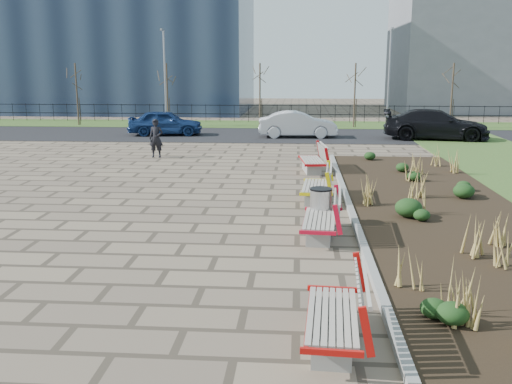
# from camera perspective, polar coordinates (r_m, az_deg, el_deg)

# --- Properties ---
(ground) EXTENTS (120.00, 120.00, 0.00)m
(ground) POSITION_cam_1_polar(r_m,az_deg,el_deg) (11.23, -8.88, -7.68)
(ground) COLOR #72624E
(ground) RESTS_ON ground
(planting_bed) EXTENTS (4.50, 18.00, 0.10)m
(planting_bed) POSITION_cam_1_polar(r_m,az_deg,el_deg) (16.17, 17.60, -1.68)
(planting_bed) COLOR black
(planting_bed) RESTS_ON ground
(planting_curb) EXTENTS (0.16, 18.00, 0.15)m
(planting_curb) POSITION_cam_1_polar(r_m,az_deg,el_deg) (15.78, 9.34, -1.50)
(planting_curb) COLOR gray
(planting_curb) RESTS_ON ground
(grass_verge_far) EXTENTS (80.00, 5.00, 0.04)m
(grass_verge_far) POSITION_cam_1_polar(r_m,az_deg,el_deg) (38.53, 0.54, 6.78)
(grass_verge_far) COLOR #33511E
(grass_verge_far) RESTS_ON ground
(road) EXTENTS (80.00, 7.00, 0.02)m
(road) POSITION_cam_1_polar(r_m,az_deg,el_deg) (32.58, -0.15, 5.72)
(road) COLOR black
(road) RESTS_ON ground
(bench_a) EXTENTS (1.02, 2.15, 1.00)m
(bench_a) POSITION_cam_1_polar(r_m,az_deg,el_deg) (8.18, 7.64, -11.76)
(bench_a) COLOR #BB100C
(bench_a) RESTS_ON ground
(bench_b) EXTENTS (1.05, 2.16, 1.00)m
(bench_b) POSITION_cam_1_polar(r_m,az_deg,el_deg) (13.03, 6.38, -2.47)
(bench_b) COLOR red
(bench_b) RESTS_ON ground
(bench_c) EXTENTS (1.04, 2.16, 1.00)m
(bench_c) POSITION_cam_1_polar(r_m,az_deg,el_deg) (16.59, 5.94, 0.79)
(bench_c) COLOR yellow
(bench_c) RESTS_ON ground
(bench_d) EXTENTS (1.13, 2.19, 1.00)m
(bench_d) POSITION_cam_1_polar(r_m,az_deg,el_deg) (21.21, 5.60, 3.35)
(bench_d) COLOR red
(bench_d) RESTS_ON ground
(litter_bin) EXTENTS (0.52, 0.52, 0.94)m
(litter_bin) POSITION_cam_1_polar(r_m,az_deg,el_deg) (13.93, 6.47, -1.61)
(litter_bin) COLOR #B2B2B7
(litter_bin) RESTS_ON ground
(pedestrian) EXTENTS (0.60, 0.40, 1.64)m
(pedestrian) POSITION_cam_1_polar(r_m,az_deg,el_deg) (24.86, -9.96, 5.31)
(pedestrian) COLOR black
(pedestrian) RESTS_ON ground
(car_blue) EXTENTS (4.32, 2.18, 1.41)m
(car_blue) POSITION_cam_1_polar(r_m,az_deg,el_deg) (32.83, -9.06, 6.87)
(car_blue) COLOR navy
(car_blue) RESTS_ON road
(car_silver) EXTENTS (4.35, 1.71, 1.41)m
(car_silver) POSITION_cam_1_polar(r_m,az_deg,el_deg) (31.53, 4.19, 6.77)
(car_silver) COLOR #B8BAC1
(car_silver) RESTS_ON road
(car_black) EXTENTS (5.69, 2.87, 1.58)m
(car_black) POSITION_cam_1_polar(r_m,az_deg,el_deg) (31.91, 17.53, 6.45)
(car_black) COLOR black
(car_black) RESTS_ON road
(tree_a) EXTENTS (1.40, 1.40, 4.00)m
(tree_a) POSITION_cam_1_polar(r_m,az_deg,el_deg) (39.55, -17.47, 9.30)
(tree_a) COLOR #4C3D2D
(tree_a) RESTS_ON grass_verge_far
(tree_b) EXTENTS (1.40, 1.40, 4.00)m
(tree_b) POSITION_cam_1_polar(r_m,az_deg,el_deg) (37.77, -8.86, 9.59)
(tree_b) COLOR #4C3D2D
(tree_b) RESTS_ON grass_verge_far
(tree_c) EXTENTS (1.40, 1.40, 4.00)m
(tree_c) POSITION_cam_1_polar(r_m,az_deg,el_deg) (36.89, 0.39, 9.67)
(tree_c) COLOR #4C3D2D
(tree_c) RESTS_ON grass_verge_far
(tree_d) EXTENTS (1.40, 1.40, 4.00)m
(tree_d) POSITION_cam_1_polar(r_m,az_deg,el_deg) (36.97, 9.84, 9.50)
(tree_d) COLOR #4C3D2D
(tree_d) RESTS_ON grass_verge_far
(tree_e) EXTENTS (1.40, 1.40, 4.00)m
(tree_e) POSITION_cam_1_polar(r_m,az_deg,el_deg) (38.01, 18.99, 9.09)
(tree_e) COLOR #4C3D2D
(tree_e) RESTS_ON grass_verge_far
(lamp_west) EXTENTS (0.24, 0.60, 6.00)m
(lamp_west) POSITION_cam_1_polar(r_m,az_deg,el_deg) (37.25, -9.09, 11.09)
(lamp_west) COLOR gray
(lamp_west) RESTS_ON grass_verge_far
(lamp_east) EXTENTS (0.24, 0.60, 6.00)m
(lamp_east) POSITION_cam_1_polar(r_m,az_deg,el_deg) (36.69, 13.14, 10.90)
(lamp_east) COLOR gray
(lamp_east) RESTS_ON grass_verge_far
(railing_fence) EXTENTS (44.00, 0.10, 1.20)m
(railing_fence) POSITION_cam_1_polar(r_m,az_deg,el_deg) (39.97, 0.68, 7.88)
(railing_fence) COLOR black
(railing_fence) RESTS_ON grass_verge_far
(building_glass) EXTENTS (40.00, 14.00, 15.00)m
(building_glass) POSITION_cam_1_polar(r_m,az_deg,el_deg) (56.03, -22.51, 15.31)
(building_glass) COLOR #192338
(building_glass) RESTS_ON ground
(building_grey) EXTENTS (18.00, 12.00, 10.00)m
(building_grey) POSITION_cam_1_polar(r_m,az_deg,el_deg) (55.13, 23.38, 12.69)
(building_grey) COLOR slate
(building_grey) RESTS_ON ground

